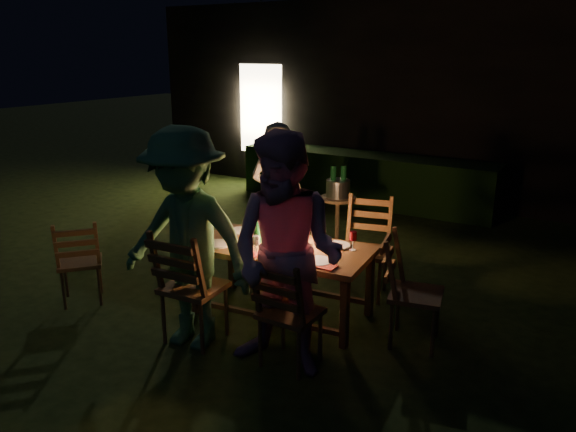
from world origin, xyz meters
The scene contains 29 objects.
garden_envelope centered at (-0.01, 6.15, 1.58)m, with size 40.00×40.00×3.20m.
dining_table centered at (0.49, -0.38, 0.61)m, with size 1.70×0.96×0.68m.
chair_near_left centered at (0.11, -1.19, 0.32)m, with size 0.51×0.54×1.06m.
chair_near_right centered at (1.01, -1.10, 0.29)m, with size 0.44×0.47×0.96m.
chair_far_left centered at (-0.03, 0.34, 0.29)m, with size 0.43×0.46×0.94m.
chair_far_right centered at (0.96, 0.44, 0.31)m, with size 0.55×0.58×1.02m.
chair_end centered at (1.72, -0.27, 0.30)m, with size 0.55×0.52×0.98m.
chair_spare centered at (-1.33, -1.17, 0.27)m, with size 0.59×0.58×0.90m.
person_house_side centered at (-0.03, 0.40, 0.85)m, with size 0.62×0.41×1.70m, color beige.
person_opp_right centered at (1.02, -1.15, 0.93)m, with size 0.90×0.71×1.86m, color #C386A8.
person_opp_left centered at (0.12, -1.24, 0.92)m, with size 1.19×0.69×1.85m, color #397246.
lantern centered at (0.54, -0.32, 0.84)m, with size 0.16×0.16×0.35m.
plate_far_left centered at (-0.08, -0.21, 0.69)m, with size 0.25×0.25×0.01m, color white.
plate_near_left centered at (-0.04, -0.65, 0.69)m, with size 0.25×0.25×0.01m, color white.
plate_far_right centered at (0.92, -0.12, 0.69)m, with size 0.25×0.25×0.01m, color white.
plate_near_right centered at (0.96, -0.56, 0.69)m, with size 0.25×0.25×0.01m, color white.
wineglass_a centered at (0.17, -0.13, 0.77)m, with size 0.06×0.06×0.18m, color #59070F, non-canonical shape.
wineglass_b centered at (-0.21, -0.57, 0.77)m, with size 0.06×0.06×0.18m, color #59070F, non-canonical shape.
wineglass_c centered at (0.82, -0.63, 0.77)m, with size 0.06×0.06×0.18m, color #59070F, non-canonical shape.
wineglass_d centered at (1.09, -0.14, 0.77)m, with size 0.06×0.06×0.18m, color #59070F, non-canonical shape.
wineglass_e centered at (0.42, -0.69, 0.77)m, with size 0.06×0.06×0.18m, color silver, non-canonical shape.
bottle_table centered at (0.24, -0.40, 0.82)m, with size 0.07×0.07×0.28m, color #0F471E.
napkin_left centered at (0.37, -0.71, 0.68)m, with size 0.18×0.14×0.01m, color red.
napkin_right centered at (1.07, -0.63, 0.68)m, with size 0.18×0.14×0.01m, color red.
phone centered at (-0.10, -0.74, 0.68)m, with size 0.14×0.07×0.01m, color black.
side_table centered at (0.05, 1.67, 0.55)m, with size 0.47×0.47×0.63m.
ice_bucket centered at (0.05, 1.67, 0.74)m, with size 0.30×0.30×0.22m, color #A5A8AD.
bottle_bucket_a centered at (0.00, 1.63, 0.79)m, with size 0.07×0.07×0.32m, color #0F471E.
bottle_bucket_b centered at (0.10, 1.71, 0.79)m, with size 0.07×0.07×0.32m, color #0F471E.
Camera 1 is at (3.04, -4.47, 2.40)m, focal length 35.00 mm.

